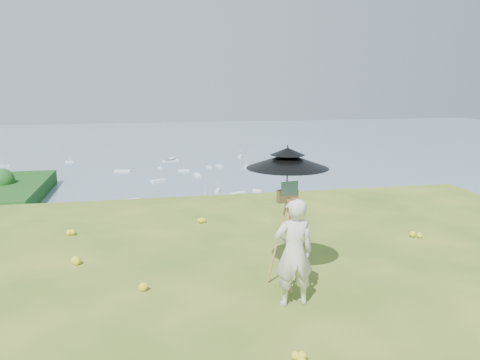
{
  "coord_description": "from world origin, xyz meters",
  "views": [
    {
      "loc": [
        -2.1,
        -5.38,
        2.99
      ],
      "look_at": [
        -0.29,
        3.34,
        1.16
      ],
      "focal_mm": 35.0,
      "sensor_mm": 36.0,
      "label": 1
    }
  ],
  "objects": [
    {
      "name": "sun_umbrella",
      "position": [
        -0.09,
        0.97,
        1.74
      ],
      "size": [
        1.23,
        1.23,
        0.81
      ],
      "primitive_type": null,
      "rotation": [
        0.0,
        0.0,
        0.03
      ],
      "color": "black",
      "rests_on": "field_easel"
    },
    {
      "name": "painter",
      "position": [
        -0.17,
        0.34,
        0.76
      ],
      "size": [
        0.56,
        0.37,
        1.52
      ],
      "primitive_type": "imported",
      "rotation": [
        0.0,
        0.0,
        3.16
      ],
      "color": "silver",
      "rests_on": "ground"
    },
    {
      "name": "shoreline_tier",
      "position": [
        0.0,
        75.0,
        -36.0
      ],
      "size": [
        170.0,
        28.0,
        8.0
      ],
      "primitive_type": "cube",
      "color": "gray",
      "rests_on": "bay_water"
    },
    {
      "name": "wildflowers",
      "position": [
        0.0,
        0.25,
        0.06
      ],
      "size": [
        10.0,
        10.5,
        0.12
      ],
      "primitive_type": null,
      "color": "yellow",
      "rests_on": "ground"
    },
    {
      "name": "ground",
      "position": [
        0.0,
        0.0,
        0.0
      ],
      "size": [
        14.0,
        14.0,
        0.0
      ],
      "primitive_type": "plane",
      "color": "#39641C",
      "rests_on": "ground"
    },
    {
      "name": "harbor_town",
      "position": [
        0.0,
        75.0,
        -29.5
      ],
      "size": [
        110.0,
        22.0,
        5.0
      ],
      "primitive_type": null,
      "color": "silver",
      "rests_on": "shoreline_tier"
    },
    {
      "name": "field_easel",
      "position": [
        -0.09,
        0.94,
        0.81
      ],
      "size": [
        0.71,
        0.71,
        1.62
      ],
      "primitive_type": null,
      "rotation": [
        0.0,
        0.0,
        0.16
      ],
      "color": "#A87446",
      "rests_on": "ground"
    },
    {
      "name": "painter_cap",
      "position": [
        -0.17,
        0.34,
        1.48
      ],
      "size": [
        0.22,
        0.25,
        0.1
      ],
      "primitive_type": null,
      "rotation": [
        0.0,
        0.0,
        0.15
      ],
      "color": "#E37D7C",
      "rests_on": "painter"
    },
    {
      "name": "slope_trees",
      "position": [
        0.0,
        35.0,
        -15.0
      ],
      "size": [
        110.0,
        50.0,
        6.0
      ],
      "primitive_type": null,
      "color": "#1A5018",
      "rests_on": "forest_slope"
    },
    {
      "name": "bay_water",
      "position": [
        0.0,
        240.0,
        -34.0
      ],
      "size": [
        700.0,
        700.0,
        0.0
      ],
      "primitive_type": "plane",
      "color": "slate",
      "rests_on": "ground"
    },
    {
      "name": "moored_boats",
      "position": [
        -12.5,
        161.0,
        -33.65
      ],
      "size": [
        140.0,
        140.0,
        0.7
      ],
      "primitive_type": null,
      "color": "white",
      "rests_on": "bay_water"
    }
  ]
}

